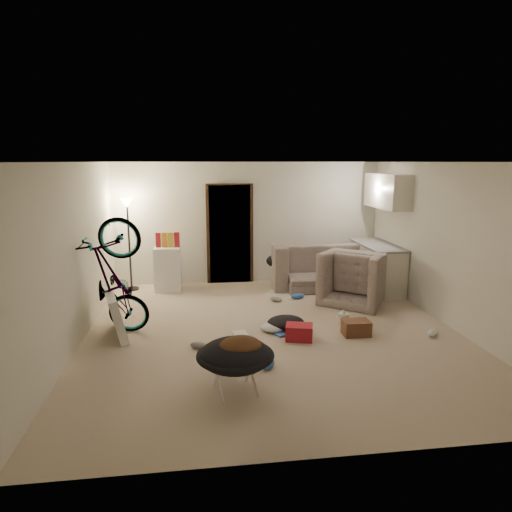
{
  "coord_description": "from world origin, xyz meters",
  "views": [
    {
      "loc": [
        -1.11,
        -6.38,
        2.51
      ],
      "look_at": [
        -0.17,
        0.6,
        1.04
      ],
      "focal_mm": 32.0,
      "sensor_mm": 36.0,
      "label": 1
    }
  ],
  "objects": [
    {
      "name": "floor",
      "position": [
        0.0,
        0.0,
        -0.01
      ],
      "size": [
        5.5,
        6.0,
        0.02
      ],
      "primitive_type": "cube",
      "color": "#C0AB93",
      "rests_on": "ground"
    },
    {
      "name": "ceiling",
      "position": [
        0.0,
        0.0,
        2.51
      ],
      "size": [
        5.5,
        6.0,
        0.02
      ],
      "primitive_type": "cube",
      "color": "white",
      "rests_on": "wall_back"
    },
    {
      "name": "wall_back",
      "position": [
        0.0,
        3.01,
        1.25
      ],
      "size": [
        5.5,
        0.02,
        2.5
      ],
      "primitive_type": "cube",
      "color": "silver",
      "rests_on": "floor"
    },
    {
      "name": "wall_front",
      "position": [
        0.0,
        -3.01,
        1.25
      ],
      "size": [
        5.5,
        0.02,
        2.5
      ],
      "primitive_type": "cube",
      "color": "silver",
      "rests_on": "floor"
    },
    {
      "name": "wall_left",
      "position": [
        -2.76,
        0.0,
        1.25
      ],
      "size": [
        0.02,
        6.0,
        2.5
      ],
      "primitive_type": "cube",
      "color": "silver",
      "rests_on": "floor"
    },
    {
      "name": "wall_right",
      "position": [
        2.76,
        0.0,
        1.25
      ],
      "size": [
        0.02,
        6.0,
        2.5
      ],
      "primitive_type": "cube",
      "color": "silver",
      "rests_on": "floor"
    },
    {
      "name": "doorway",
      "position": [
        -0.4,
        2.97,
        1.02
      ],
      "size": [
        0.85,
        0.1,
        2.04
      ],
      "primitive_type": "cube",
      "color": "black",
      "rests_on": "floor"
    },
    {
      "name": "door_trim",
      "position": [
        -0.4,
        2.94,
        1.02
      ],
      "size": [
        0.97,
        0.04,
        2.1
      ],
      "primitive_type": "cube",
      "color": "#352112",
      "rests_on": "floor"
    },
    {
      "name": "floor_lamp",
      "position": [
        -2.4,
        2.65,
        1.31
      ],
      "size": [
        0.28,
        0.28,
        1.81
      ],
      "color": "black",
      "rests_on": "floor"
    },
    {
      "name": "kitchen_counter",
      "position": [
        2.43,
        2.0,
        0.44
      ],
      "size": [
        0.6,
        1.5,
        0.88
      ],
      "primitive_type": "cube",
      "color": "beige",
      "rests_on": "floor"
    },
    {
      "name": "counter_top",
      "position": [
        2.43,
        2.0,
        0.9
      ],
      "size": [
        0.64,
        1.54,
        0.04
      ],
      "primitive_type": "cube",
      "color": "gray",
      "rests_on": "kitchen_counter"
    },
    {
      "name": "kitchen_uppers",
      "position": [
        2.56,
        2.0,
        1.95
      ],
      "size": [
        0.38,
        1.4,
        0.65
      ],
      "primitive_type": "cube",
      "color": "beige",
      "rests_on": "wall_right"
    },
    {
      "name": "sofa",
      "position": [
        1.52,
        2.45,
        0.33
      ],
      "size": [
        2.3,
        0.94,
        0.67
      ],
      "primitive_type": "imported",
      "rotation": [
        0.0,
        0.0,
        3.16
      ],
      "color": "#373E37",
      "rests_on": "floor"
    },
    {
      "name": "armchair",
      "position": [
        1.81,
        1.34,
        0.35
      ],
      "size": [
        1.43,
        1.41,
        0.7
      ],
      "primitive_type": "imported",
      "rotation": [
        0.0,
        0.0,
        2.47
      ],
      "color": "#373E37",
      "rests_on": "floor"
    },
    {
      "name": "bicycle",
      "position": [
        -2.3,
        0.2,
        0.47
      ],
      "size": [
        1.9,
        1.08,
        1.03
      ],
      "primitive_type": "imported",
      "rotation": [
        0.0,
        -0.17,
        1.4
      ],
      "color": "black",
      "rests_on": "floor"
    },
    {
      "name": "book_asset",
      "position": [
        -0.94,
        -1.26,
        0.01
      ],
      "size": [
        0.3,
        0.31,
        0.02
      ],
      "primitive_type": "imported",
      "rotation": [
        0.0,
        0.0,
        0.75
      ],
      "color": "maroon",
      "rests_on": "floor"
    },
    {
      "name": "mini_fridge",
      "position": [
        -1.66,
        2.55,
        0.43
      ],
      "size": [
        0.53,
        0.53,
        0.86
      ],
      "primitive_type": "cube",
      "rotation": [
        0.0,
        0.0,
        -0.04
      ],
      "color": "white",
      "rests_on": "floor"
    },
    {
      "name": "snack_box_0",
      "position": [
        -1.83,
        2.55,
        1.0
      ],
      "size": [
        0.1,
        0.07,
        0.3
      ],
      "primitive_type": "cube",
      "rotation": [
        0.0,
        0.0,
        0.03
      ],
      "color": "maroon",
      "rests_on": "mini_fridge"
    },
    {
      "name": "snack_box_1",
      "position": [
        -1.71,
        2.55,
        1.0
      ],
      "size": [
        0.11,
        0.09,
        0.3
      ],
      "primitive_type": "cube",
      "rotation": [
        0.0,
        0.0,
        -0.21
      ],
      "color": "#C17718",
      "rests_on": "mini_fridge"
    },
    {
      "name": "snack_box_2",
      "position": [
        -1.59,
        2.55,
        1.0
      ],
      "size": [
        0.11,
        0.09,
        0.3
      ],
      "primitive_type": "cube",
      "rotation": [
        0.0,
        0.0,
        0.22
      ],
      "color": "gold",
      "rests_on": "mini_fridge"
    },
    {
      "name": "snack_box_3",
      "position": [
        -1.47,
        2.55,
        1.0
      ],
      "size": [
        0.11,
        0.08,
        0.3
      ],
      "primitive_type": "cube",
      "rotation": [
        0.0,
        0.0,
        -0.12
      ],
      "color": "maroon",
      "rests_on": "mini_fridge"
    },
    {
      "name": "saucer_chair",
      "position": [
        -0.71,
        -1.76,
        0.36
      ],
      "size": [
        0.85,
        0.85,
        0.61
      ],
      "color": "silver",
      "rests_on": "floor"
    },
    {
      "name": "hoodie",
      "position": [
        -0.66,
        -1.79,
        0.55
      ],
      "size": [
        0.55,
        0.49,
        0.22
      ],
      "primitive_type": "ellipsoid",
      "rotation": [
        0.0,
        0.0,
        0.21
      ],
      "color": "#53321C",
      "rests_on": "saucer_chair"
    },
    {
      "name": "sofa_drape",
      "position": [
        0.57,
        2.45,
        0.54
      ],
      "size": [
        0.61,
        0.52,
        0.28
      ],
      "primitive_type": "ellipsoid",
      "rotation": [
        0.0,
        0.0,
        -0.11
      ],
      "color": "black",
      "rests_on": "sofa"
    },
    {
      "name": "tv_box",
      "position": [
        -2.3,
        0.18,
        0.33
      ],
      "size": [
        0.5,
        1.02,
        0.66
      ],
      "primitive_type": "cube",
      "rotation": [
        0.0,
        -0.21,
        0.26
      ],
      "color": "silver",
      "rests_on": "floor"
    },
    {
      "name": "drink_case_a",
      "position": [
        1.2,
        -0.29,
        0.11
      ],
      "size": [
        0.39,
        0.28,
        0.22
      ],
      "primitive_type": "cube",
      "rotation": [
        0.0,
        0.0,
        -0.01
      ],
      "color": "brown",
      "rests_on": "floor"
    },
    {
      "name": "drink_case_b",
      "position": [
        0.33,
        -0.36,
        0.11
      ],
      "size": [
        0.44,
        0.37,
        0.22
      ],
      "primitive_type": "cube",
      "rotation": [
        0.0,
        0.0,
        -0.27
      ],
      "color": "maroon",
      "rests_on": "floor"
    },
    {
      "name": "juicer",
      "position": [
        1.16,
        0.18,
        0.1
      ],
      "size": [
        0.17,
        0.17,
        0.25
      ],
      "color": "beige",
      "rests_on": "floor"
    },
    {
      "name": "newspaper",
      "position": [
        0.48,
        1.94,
        0.0
      ],
      "size": [
        0.67,
        0.63,
        0.01
      ],
      "primitive_type": "cube",
      "rotation": [
        0.0,
        0.0,
        1.02
      ],
      "color": "beige",
      "rests_on": "floor"
    },
    {
      "name": "book_blue",
      "position": [
        0.12,
        -0.09,
        0.02
      ],
      "size": [
        0.31,
        0.36,
        0.03
      ],
      "primitive_type": "cube",
      "rotation": [
        0.0,
        0.0,
        0.35
      ],
      "color": "#315CB2",
      "rests_on": "floor"
    },
    {
      "name": "book_white",
      "position": [
        -0.49,
        -0.07,
        0.01
      ],
      "size": [
        0.24,
        0.3,
        0.02
      ],
      "primitive_type": "cube",
      "rotation": [
        0.0,
        0.0,
        0.15
      ],
      "color": "silver",
      "rests_on": "floor"
    },
    {
      "name": "shoe_0",
      "position": [
        0.75,
        1.58,
        0.05
      ],
      "size": [
        0.29,
        0.17,
        0.1
      ],
      "primitive_type": "ellipsoid",
      "rotation": [
        0.0,
        0.0,
        0.23
      ],
      "color": "#315CB2",
      "rests_on": "floor"
    },
    {
      "name": "shoe_1",
      "position": [
        0.32,
        1.47,
        0.05
      ],
      "size": [
        0.25,
        0.24,
        0.09
      ],
      "primitive_type": "ellipsoid",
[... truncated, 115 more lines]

